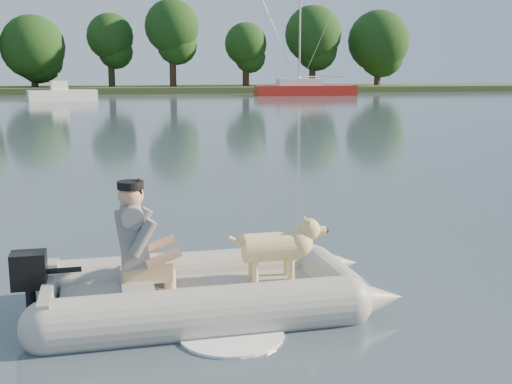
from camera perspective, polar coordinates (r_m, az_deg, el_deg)
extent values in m
plane|color=#505E6C|center=(6.97, 1.55, -9.21)|extent=(160.00, 160.00, 0.00)
cube|color=#47512D|center=(68.42, -10.61, 8.93)|extent=(160.00, 12.00, 0.70)
cylinder|color=#332316|center=(68.22, -19.09, 9.55)|extent=(0.70, 0.70, 2.94)
sphere|color=#204C19|center=(68.25, -19.25, 12.08)|extent=(6.27, 6.27, 6.27)
cylinder|color=#332316|center=(68.33, -12.72, 10.18)|extent=(0.70, 0.70, 3.67)
sphere|color=#204C19|center=(68.40, -12.85, 13.35)|extent=(4.69, 4.69, 4.69)
cylinder|color=#332316|center=(66.73, -7.40, 10.61)|extent=(0.70, 0.70, 4.29)
sphere|color=#204C19|center=(66.86, -7.49, 14.39)|extent=(5.43, 5.43, 5.43)
cylinder|color=#332316|center=(68.02, -0.91, 10.25)|extent=(0.70, 0.70, 3.21)
sphere|color=#204C19|center=(68.06, -0.92, 13.03)|extent=(4.41, 4.41, 4.41)
cylinder|color=#332316|center=(70.38, 5.03, 10.53)|extent=(0.70, 0.70, 3.94)
sphere|color=#204C19|center=(70.47, 5.08, 13.82)|extent=(6.03, 6.03, 6.03)
cylinder|color=#332316|center=(73.17, 10.74, 10.23)|extent=(0.70, 0.70, 3.52)
sphere|color=#204C19|center=(73.22, 10.84, 13.05)|extent=(6.68, 6.68, 6.68)
cube|color=#B51D14|center=(58.93, 4.39, 8.88)|extent=(9.10, 3.04, 1.13)
cube|color=white|center=(58.77, 3.87, 9.71)|extent=(4.01, 2.17, 0.68)
cylinder|color=#A5A5AA|center=(58.90, 3.93, 14.92)|extent=(0.18, 0.18, 11.26)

